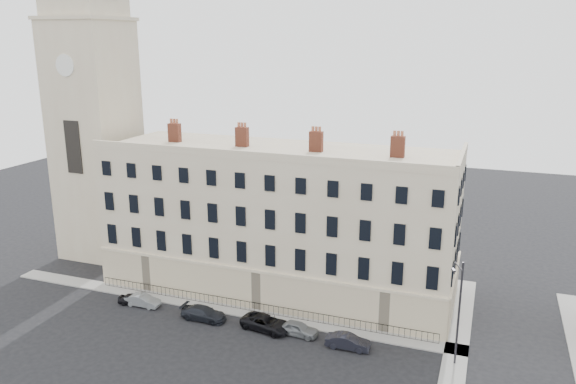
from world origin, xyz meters
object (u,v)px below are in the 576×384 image
object	(u,v)px
car_a	(134,299)
car_d	(266,323)
car_b	(143,300)
car_e	(298,329)
car_f	(348,342)
streetlamp	(459,310)
car_c	(204,313)

from	to	relation	value
car_a	car_d	bearing A→B (deg)	-100.28
car_b	car_e	xyz separation A→B (m)	(16.40, -0.07, 0.04)
car_b	car_d	distance (m)	13.38
car_e	car_f	world-z (taller)	car_e
car_a	car_f	world-z (taller)	car_f
car_e	streetlamp	bearing A→B (deg)	-88.00
car_d	car_f	xyz separation A→B (m)	(7.82, -0.56, -0.03)
car_c	car_e	world-z (taller)	car_c
car_b	car_f	distance (m)	21.20
car_c	streetlamp	distance (m)	23.29
streetlamp	car_a	bearing A→B (deg)	156.53
car_a	streetlamp	bearing A→B (deg)	-100.05
car_e	car_f	xyz separation A→B (m)	(4.79, -0.64, -0.01)
car_c	streetlamp	size ratio (longest dim) A/B	0.49
car_f	car_e	bearing A→B (deg)	80.19
car_b	streetlamp	xyz separation A→B (m)	(29.96, -0.20, 4.37)
car_f	streetlamp	distance (m)	9.79
car_d	car_e	size ratio (longest dim) A/B	1.28
streetlamp	car_f	bearing A→B (deg)	160.23
car_a	car_c	xyz separation A→B (m)	(8.09, -0.41, 0.10)
car_a	car_d	size ratio (longest dim) A/B	0.66
car_a	car_e	size ratio (longest dim) A/B	0.84
car_a	car_b	world-z (taller)	car_b
car_d	streetlamp	size ratio (longest dim) A/B	0.54
car_b	streetlamp	size ratio (longest dim) A/B	0.40
car_a	car_d	xyz separation A→B (m)	(14.39, -0.15, 0.13)
car_e	car_b	bearing A→B (deg)	92.33
car_b	streetlamp	world-z (taller)	streetlamp
car_a	car_c	size ratio (longest dim) A/B	0.71
car_d	car_e	xyz separation A→B (m)	(3.02, 0.09, -0.03)
car_d	car_e	distance (m)	3.03
streetlamp	car_d	bearing A→B (deg)	156.73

